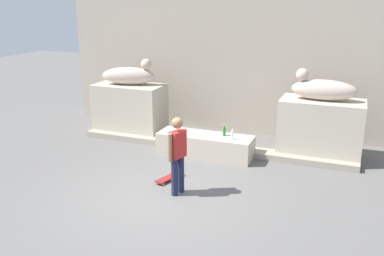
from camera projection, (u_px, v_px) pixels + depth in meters
ground_plane at (163, 196)px, 8.85m from camera, size 40.00×40.00×0.00m
facade_wall at (235, 47)px, 12.75m from camera, size 10.85×0.60×5.13m
pedestal_left at (130, 109)px, 12.79m from camera, size 2.07×1.10×1.51m
pedestal_right at (320, 129)px, 10.86m from camera, size 2.07×1.10×1.51m
statue_reclining_left at (130, 75)px, 12.49m from camera, size 1.69×0.92×0.78m
statue_reclining_right at (323, 89)px, 10.57m from camera, size 1.61×0.60×0.78m
ledge_block at (205, 145)px, 11.06m from camera, size 2.50×0.79×0.57m
skater at (177, 153)px, 8.71m from camera, size 0.30×0.52×1.67m
skateboard at (170, 177)px, 9.63m from camera, size 0.43×0.82×0.08m
bottle_green at (224, 131)px, 10.87m from camera, size 0.08×0.08×0.28m
bottle_clear at (232, 135)px, 10.60m from camera, size 0.06×0.06×0.29m
stair_step at (210, 147)px, 11.51m from camera, size 7.62×0.50×0.17m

